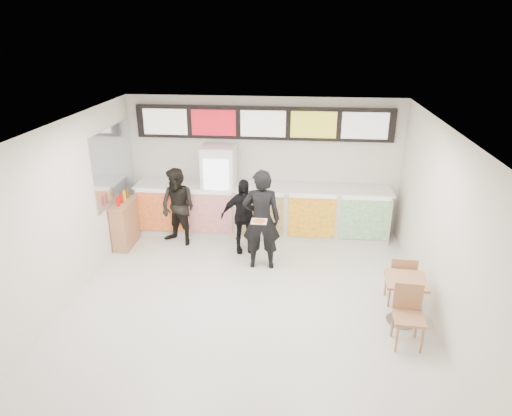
# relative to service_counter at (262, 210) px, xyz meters

# --- Properties ---
(floor) EXTENTS (7.00, 7.00, 0.00)m
(floor) POSITION_rel_service_counter_xyz_m (-0.00, -3.09, -0.57)
(floor) COLOR beige
(floor) RESTS_ON ground
(ceiling) EXTENTS (7.00, 7.00, 0.00)m
(ceiling) POSITION_rel_service_counter_xyz_m (-0.00, -3.09, 2.43)
(ceiling) COLOR white
(ceiling) RESTS_ON wall_back
(wall_back) EXTENTS (6.00, 0.00, 6.00)m
(wall_back) POSITION_rel_service_counter_xyz_m (-0.00, 0.41, 0.93)
(wall_back) COLOR silver
(wall_back) RESTS_ON floor
(wall_left) EXTENTS (0.00, 7.00, 7.00)m
(wall_left) POSITION_rel_service_counter_xyz_m (-3.00, -3.09, 0.93)
(wall_left) COLOR silver
(wall_left) RESTS_ON floor
(wall_right) EXTENTS (0.00, 7.00, 7.00)m
(wall_right) POSITION_rel_service_counter_xyz_m (3.00, -3.09, 0.93)
(wall_right) COLOR silver
(wall_right) RESTS_ON floor
(service_counter) EXTENTS (5.56, 0.77, 1.14)m
(service_counter) POSITION_rel_service_counter_xyz_m (0.00, 0.00, 0.00)
(service_counter) COLOR silver
(service_counter) RESTS_ON floor
(menu_board) EXTENTS (5.50, 0.14, 0.70)m
(menu_board) POSITION_rel_service_counter_xyz_m (0.00, 0.32, 1.88)
(menu_board) COLOR black
(menu_board) RESTS_ON wall_back
(drinks_fridge) EXTENTS (0.70, 0.67, 2.00)m
(drinks_fridge) POSITION_rel_service_counter_xyz_m (-0.93, 0.02, 0.43)
(drinks_fridge) COLOR white
(drinks_fridge) RESTS_ON floor
(mirror_panel) EXTENTS (0.01, 2.00, 1.50)m
(mirror_panel) POSITION_rel_service_counter_xyz_m (-2.99, -0.64, 1.18)
(mirror_panel) COLOR #B2B7BF
(mirror_panel) RESTS_ON wall_left
(customer_main) EXTENTS (0.75, 0.52, 1.97)m
(customer_main) POSITION_rel_service_counter_xyz_m (0.12, -1.47, 0.41)
(customer_main) COLOR black
(customer_main) RESTS_ON floor
(customer_left) EXTENTS (1.00, 0.91, 1.67)m
(customer_left) POSITION_rel_service_counter_xyz_m (-1.71, -0.64, 0.26)
(customer_left) COLOR black
(customer_left) RESTS_ON floor
(customer_mid) EXTENTS (0.99, 0.62, 1.56)m
(customer_mid) POSITION_rel_service_counter_xyz_m (-0.30, -0.84, 0.21)
(customer_mid) COLOR black
(customer_mid) RESTS_ON floor
(pizza_slice) EXTENTS (0.36, 0.36, 0.02)m
(pizza_slice) POSITION_rel_service_counter_xyz_m (0.12, -1.92, 0.58)
(pizza_slice) COLOR beige
(pizza_slice) RESTS_ON customer_main
(cafe_table) EXTENTS (0.66, 1.60, 0.92)m
(cafe_table) POSITION_rel_service_counter_xyz_m (2.50, -3.04, -0.04)
(cafe_table) COLOR #B67B53
(cafe_table) RESTS_ON floor
(condiment_ledge) EXTENTS (0.35, 0.87, 1.17)m
(condiment_ledge) POSITION_rel_service_counter_xyz_m (-2.82, -0.83, -0.07)
(condiment_ledge) COLOR #B67B53
(condiment_ledge) RESTS_ON floor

